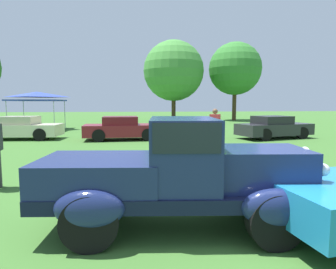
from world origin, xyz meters
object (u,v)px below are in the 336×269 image
Objects in this scene: show_car_cream at (22,128)px; feature_pickup_truck at (178,173)px; show_car_burgundy at (123,128)px; show_car_charcoal at (274,127)px; canopy_tent_left_field at (37,96)px; spectator_between_cars at (215,127)px.

feature_pickup_truck is at bearing -60.94° from show_car_cream.
show_car_charcoal is (8.14, -0.26, 0.00)m from show_car_burgundy.
canopy_tent_left_field reaches higher than show_car_charcoal.
canopy_tent_left_field is at bearing 99.91° from show_car_cream.
show_car_charcoal is at bearing -1.85° from show_car_burgundy.
canopy_tent_left_field is (-14.44, 6.78, 1.83)m from show_car_charcoal.
show_car_burgundy is (5.29, -0.77, 0.00)m from show_car_cream.
show_car_charcoal is (13.43, -1.03, 0.00)m from show_car_cream.
show_car_cream is at bearing 171.73° from show_car_burgundy.
feature_pickup_truck is 13.62m from show_car_cream.
canopy_tent_left_field is (-6.29, 6.52, 1.83)m from show_car_burgundy.
feature_pickup_truck is 2.51× the size of spectator_between_cars.
spectator_between_cars is 14.48m from canopy_tent_left_field.
show_car_cream is (-6.62, 11.91, -0.26)m from feature_pickup_truck.
show_car_burgundy is 8.15m from show_car_charcoal.
spectator_between_cars reaches higher than show_car_charcoal.
spectator_between_cars reaches higher than show_car_cream.
feature_pickup_truck reaches higher than show_car_charcoal.
canopy_tent_left_field is (-7.62, 17.65, 1.56)m from feature_pickup_truck.
canopy_tent_left_field is at bearing 113.35° from feature_pickup_truck.
spectator_between_cars is (2.61, 7.52, 0.05)m from feature_pickup_truck.
feature_pickup_truck reaches higher than show_car_burgundy.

